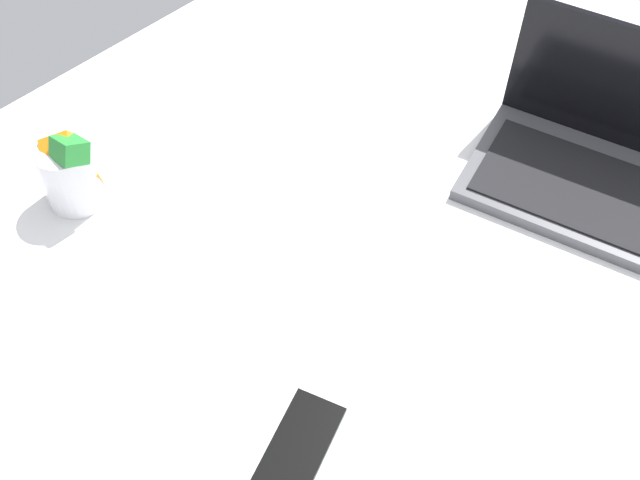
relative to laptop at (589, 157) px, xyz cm
name	(u,v)px	position (x,y,z in cm)	size (l,w,h in cm)	color
bed_mattress	(543,334)	(10.61, -22.47, -13.41)	(180.00, 140.00, 18.00)	white
laptop	(589,157)	(0.00, 0.00, 0.00)	(37.92, 30.93, 23.00)	#4C4C51
snack_cup	(70,171)	(-53.10, -57.91, 1.69)	(9.39, 9.00, 14.57)	silver
cell_phone	(299,447)	(-0.04, -62.99, -4.01)	(6.80, 14.00, 0.80)	black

